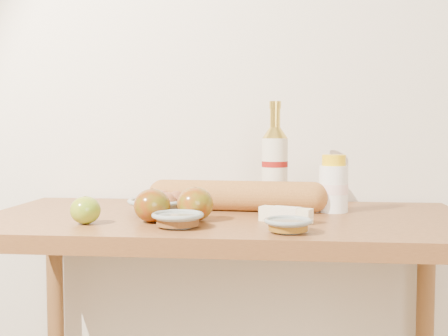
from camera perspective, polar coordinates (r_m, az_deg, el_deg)
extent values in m
cube|color=silver|center=(1.72, 1.28, 10.20)|extent=(3.50, 0.02, 2.60)
cube|color=brown|center=(1.40, 0.13, -5.64)|extent=(1.20, 0.60, 0.04)
cylinder|color=beige|center=(1.53, 5.18, -0.53)|extent=(0.09, 0.09, 0.19)
cylinder|color=maroon|center=(1.52, 5.18, 0.41)|extent=(0.09, 0.09, 0.02)
cone|color=gold|center=(1.52, 5.20, 3.59)|extent=(0.09, 0.09, 0.03)
cylinder|color=gold|center=(1.52, 5.21, 5.09)|extent=(0.03, 0.03, 0.05)
cylinder|color=gold|center=(1.52, 5.22, 6.40)|extent=(0.04, 0.04, 0.02)
cylinder|color=white|center=(1.47, 11.06, -2.09)|extent=(0.09, 0.09, 0.12)
cylinder|color=#FFD9D5|center=(1.47, 11.06, -2.09)|extent=(0.09, 0.09, 0.03)
cylinder|color=yellow|center=(1.47, 11.10, 0.78)|extent=(0.08, 0.08, 0.03)
torus|color=#93A19B|center=(1.44, -6.66, -3.35)|extent=(0.18, 0.18, 0.01)
ellipsoid|color=brown|center=(1.44, -7.99, -3.48)|extent=(0.05, 0.05, 0.06)
ellipsoid|color=brown|center=(1.42, -5.77, -3.58)|extent=(0.05, 0.05, 0.06)
ellipsoid|color=brown|center=(1.47, -6.21, -3.31)|extent=(0.05, 0.05, 0.06)
ellipsoid|color=brown|center=(1.48, -7.68, -3.28)|extent=(0.05, 0.05, 0.06)
ellipsoid|color=brown|center=(1.45, -4.89, -3.40)|extent=(0.05, 0.05, 0.06)
cylinder|color=#C07E3A|center=(1.47, 1.27, -2.83)|extent=(0.40, 0.10, 0.08)
sphere|color=#C07E3A|center=(1.51, -6.20, -2.67)|extent=(0.08, 0.08, 0.08)
sphere|color=#C07E3A|center=(1.45, 9.02, -2.95)|extent=(0.08, 0.08, 0.08)
ellipsoid|color=#A29620|center=(1.30, -13.89, -4.18)|extent=(0.07, 0.07, 0.06)
cylinder|color=#51361B|center=(1.30, -13.91, -3.02)|extent=(0.01, 0.01, 0.01)
ellipsoid|color=maroon|center=(1.30, -7.31, -3.81)|extent=(0.11, 0.11, 0.08)
cylinder|color=#4B3219|center=(1.29, -7.33, -2.37)|extent=(0.01, 0.01, 0.01)
ellipsoid|color=#991008|center=(1.31, -2.95, -3.67)|extent=(0.10, 0.10, 0.08)
cylinder|color=#53391B|center=(1.31, -2.96, -2.21)|extent=(0.01, 0.01, 0.01)
torus|color=gray|center=(1.23, -4.72, -4.77)|extent=(0.13, 0.13, 0.01)
cylinder|color=brown|center=(1.23, -4.72, -5.31)|extent=(0.11, 0.11, 0.02)
torus|color=gray|center=(1.17, 6.53, -5.35)|extent=(0.12, 0.12, 0.01)
cylinder|color=brown|center=(1.17, 6.53, -5.85)|extent=(0.10, 0.10, 0.02)
cube|color=#F3E8BC|center=(1.30, 6.29, -4.75)|extent=(0.13, 0.08, 0.03)
cube|color=#F0E4CC|center=(1.30, 6.29, -4.75)|extent=(0.07, 0.06, 0.04)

